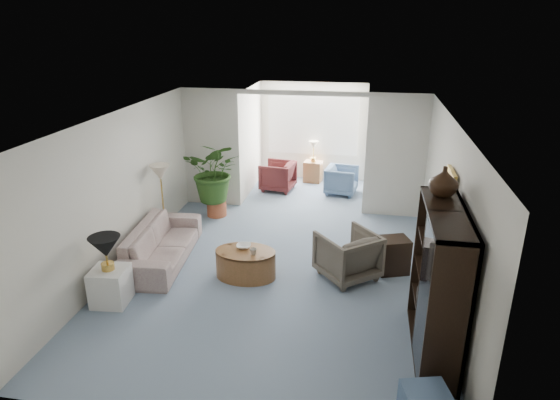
% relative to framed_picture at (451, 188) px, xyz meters
% --- Properties ---
extents(floor, '(6.00, 6.00, 0.00)m').
position_rel_framed_picture_xyz_m(floor, '(-2.46, 0.10, -1.70)').
color(floor, '#879AB3').
rests_on(floor, ground).
extents(sunroom_floor, '(2.60, 2.60, 0.00)m').
position_rel_framed_picture_xyz_m(sunroom_floor, '(-2.46, 4.20, -1.70)').
color(sunroom_floor, '#879AB3').
rests_on(sunroom_floor, ground).
extents(back_pier_left, '(1.20, 0.12, 2.50)m').
position_rel_framed_picture_xyz_m(back_pier_left, '(-4.36, 3.10, -0.45)').
color(back_pier_left, beige).
rests_on(back_pier_left, ground).
extents(back_pier_right, '(1.20, 0.12, 2.50)m').
position_rel_framed_picture_xyz_m(back_pier_right, '(-0.56, 3.10, -0.45)').
color(back_pier_right, beige).
rests_on(back_pier_right, ground).
extents(back_header, '(2.60, 0.12, 0.10)m').
position_rel_framed_picture_xyz_m(back_header, '(-2.46, 3.10, 0.75)').
color(back_header, beige).
rests_on(back_header, back_pier_left).
extents(window_pane, '(2.20, 0.02, 1.50)m').
position_rel_framed_picture_xyz_m(window_pane, '(-2.46, 5.28, -0.30)').
color(window_pane, white).
extents(window_blinds, '(2.20, 0.02, 1.50)m').
position_rel_framed_picture_xyz_m(window_blinds, '(-2.46, 5.25, -0.30)').
color(window_blinds, white).
extents(framed_picture, '(0.04, 0.50, 0.40)m').
position_rel_framed_picture_xyz_m(framed_picture, '(0.00, 0.00, 0.00)').
color(framed_picture, beige).
extents(sofa, '(1.02, 2.19, 0.62)m').
position_rel_framed_picture_xyz_m(sofa, '(-4.41, 0.39, -1.39)').
color(sofa, '#BAB09E').
rests_on(sofa, ground).
extents(end_table, '(0.53, 0.53, 0.53)m').
position_rel_framed_picture_xyz_m(end_table, '(-4.61, -0.96, -1.43)').
color(end_table, white).
rests_on(end_table, ground).
extents(table_lamp, '(0.44, 0.44, 0.30)m').
position_rel_framed_picture_xyz_m(table_lamp, '(-4.61, -0.96, -0.82)').
color(table_lamp, black).
rests_on(table_lamp, end_table).
extents(floor_lamp, '(0.36, 0.36, 0.28)m').
position_rel_framed_picture_xyz_m(floor_lamp, '(-4.73, 1.30, -0.45)').
color(floor_lamp, beige).
rests_on(floor_lamp, ground).
extents(coffee_table, '(1.06, 1.06, 0.45)m').
position_rel_framed_picture_xyz_m(coffee_table, '(-2.90, 0.10, -1.47)').
color(coffee_table, brown).
rests_on(coffee_table, ground).
extents(coffee_bowl, '(0.25, 0.25, 0.06)m').
position_rel_framed_picture_xyz_m(coffee_bowl, '(-2.95, 0.20, -1.22)').
color(coffee_bowl, white).
rests_on(coffee_bowl, coffee_table).
extents(coffee_cup, '(0.12, 0.12, 0.10)m').
position_rel_framed_picture_xyz_m(coffee_cup, '(-2.75, 0.00, -1.20)').
color(coffee_cup, '#BAB1A3').
rests_on(coffee_cup, coffee_table).
extents(wingback_chair, '(1.15, 1.15, 0.75)m').
position_rel_framed_picture_xyz_m(wingback_chair, '(-1.33, 0.38, -1.32)').
color(wingback_chair, '#5C5349').
rests_on(wingback_chair, ground).
extents(side_table_dark, '(0.58, 0.52, 0.58)m').
position_rel_framed_picture_xyz_m(side_table_dark, '(-0.63, 0.68, -1.41)').
color(side_table_dark, black).
rests_on(side_table_dark, ground).
extents(entertainment_cabinet, '(0.44, 1.66, 1.84)m').
position_rel_framed_picture_xyz_m(entertainment_cabinet, '(-0.23, -1.25, -0.78)').
color(entertainment_cabinet, black).
rests_on(entertainment_cabinet, ground).
extents(cabinet_urn, '(0.34, 0.34, 0.36)m').
position_rel_framed_picture_xyz_m(cabinet_urn, '(-0.23, -0.75, 0.32)').
color(cabinet_urn, black).
rests_on(cabinet_urn, entertainment_cabinet).
extents(plant_pot, '(0.40, 0.40, 0.32)m').
position_rel_framed_picture_xyz_m(plant_pot, '(-4.10, 2.47, -1.54)').
color(plant_pot, '#B05433').
rests_on(plant_pot, ground).
extents(house_plant, '(1.14, 0.99, 1.26)m').
position_rel_framed_picture_xyz_m(house_plant, '(-4.10, 2.47, -0.75)').
color(house_plant, '#2A4F1B').
rests_on(house_plant, plant_pot).
extents(sunroom_chair_blue, '(0.79, 0.78, 0.64)m').
position_rel_framed_picture_xyz_m(sunroom_chair_blue, '(-1.65, 4.26, -1.38)').
color(sunroom_chair_blue, slate).
rests_on(sunroom_chair_blue, ground).
extents(sunroom_chair_maroon, '(0.84, 0.82, 0.68)m').
position_rel_framed_picture_xyz_m(sunroom_chair_maroon, '(-3.15, 4.26, -1.36)').
color(sunroom_chair_maroon, '#591E24').
rests_on(sunroom_chair_maroon, ground).
extents(sunroom_table, '(0.47, 0.39, 0.52)m').
position_rel_framed_picture_xyz_m(sunroom_table, '(-2.40, 5.01, -1.44)').
color(sunroom_table, brown).
rests_on(sunroom_table, ground).
extents(shelf_clutter, '(0.30, 0.97, 0.61)m').
position_rel_framed_picture_xyz_m(shelf_clutter, '(-0.28, -1.49, -0.91)').
color(shelf_clutter, '#4E4B48').
rests_on(shelf_clutter, entertainment_cabinet).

